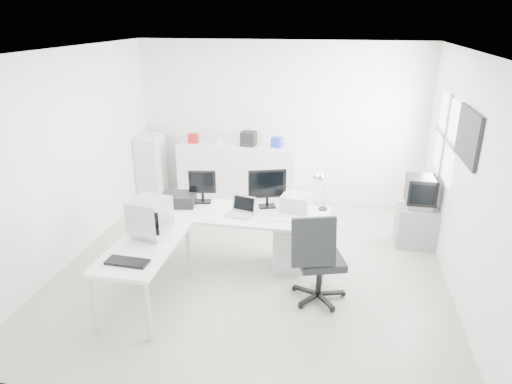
% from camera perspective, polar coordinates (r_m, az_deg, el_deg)
% --- Properties ---
extents(floor, '(5.00, 5.00, 0.01)m').
position_cam_1_polar(floor, '(6.27, -0.34, -9.20)').
color(floor, beige).
rests_on(floor, ground).
extents(ceiling, '(5.00, 5.00, 0.01)m').
position_cam_1_polar(ceiling, '(5.41, -0.41, 17.25)').
color(ceiling, white).
rests_on(ceiling, back_wall).
extents(back_wall, '(5.00, 0.02, 2.80)m').
position_cam_1_polar(back_wall, '(8.07, 3.02, 8.52)').
color(back_wall, white).
rests_on(back_wall, floor).
extents(left_wall, '(0.02, 5.00, 2.80)m').
position_cam_1_polar(left_wall, '(6.61, -22.22, 4.05)').
color(left_wall, white).
rests_on(left_wall, floor).
extents(right_wall, '(0.02, 5.00, 2.80)m').
position_cam_1_polar(right_wall, '(5.79, 24.74, 1.33)').
color(right_wall, white).
rests_on(right_wall, floor).
extents(window, '(0.02, 1.20, 1.10)m').
position_cam_1_polar(window, '(6.85, 22.65, 6.30)').
color(window, white).
rests_on(window, right_wall).
extents(wall_picture, '(0.04, 0.90, 0.60)m').
position_cam_1_polar(wall_picture, '(5.74, 25.00, 6.38)').
color(wall_picture, black).
rests_on(wall_picture, right_wall).
extents(main_desk, '(2.40, 0.80, 0.75)m').
position_cam_1_polar(main_desk, '(6.18, -2.24, -5.72)').
color(main_desk, silver).
rests_on(main_desk, floor).
extents(side_desk, '(0.70, 1.40, 0.75)m').
position_cam_1_polar(side_desk, '(5.52, -13.59, -9.94)').
color(side_desk, silver).
rests_on(side_desk, floor).
extents(drawer_pedestal, '(0.40, 0.50, 0.60)m').
position_cam_1_polar(drawer_pedestal, '(6.16, 4.28, -6.66)').
color(drawer_pedestal, silver).
rests_on(drawer_pedestal, floor).
extents(inkjet_printer, '(0.49, 0.41, 0.16)m').
position_cam_1_polar(inkjet_printer, '(6.31, -9.65, -0.91)').
color(inkjet_printer, black).
rests_on(inkjet_printer, main_desk).
extents(lcd_monitor_small, '(0.40, 0.27, 0.47)m').
position_cam_1_polar(lcd_monitor_small, '(6.29, -6.71, 0.70)').
color(lcd_monitor_small, black).
rests_on(lcd_monitor_small, main_desk).
extents(lcd_monitor_large, '(0.55, 0.36, 0.53)m').
position_cam_1_polar(lcd_monitor_large, '(6.09, 1.40, 0.44)').
color(lcd_monitor_large, black).
rests_on(lcd_monitor_large, main_desk).
extents(laptop, '(0.37, 0.38, 0.20)m').
position_cam_1_polar(laptop, '(5.88, -2.04, -2.07)').
color(laptop, '#B7B7BA').
rests_on(laptop, main_desk).
extents(white_keyboard, '(0.39, 0.18, 0.02)m').
position_cam_1_polar(white_keyboard, '(5.78, 3.68, -3.53)').
color(white_keyboard, silver).
rests_on(white_keyboard, main_desk).
extents(white_mouse, '(0.06, 0.06, 0.06)m').
position_cam_1_polar(white_mouse, '(5.80, 6.70, -3.35)').
color(white_mouse, silver).
rests_on(white_mouse, main_desk).
extents(laser_printer, '(0.42, 0.37, 0.21)m').
position_cam_1_polar(laser_printer, '(6.07, 5.07, -1.30)').
color(laser_printer, '#B4B4B4').
rests_on(laser_printer, main_desk).
extents(desk_lamp, '(0.17, 0.17, 0.48)m').
position_cam_1_polar(desk_lamp, '(6.08, 8.48, -0.07)').
color(desk_lamp, silver).
rests_on(desk_lamp, main_desk).
extents(crt_monitor, '(0.42, 0.42, 0.41)m').
position_cam_1_polar(crt_monitor, '(5.45, -13.07, -3.40)').
color(crt_monitor, '#B7B7BA').
rests_on(crt_monitor, side_desk).
extents(black_keyboard, '(0.46, 0.20, 0.03)m').
position_cam_1_polar(black_keyboard, '(5.02, -15.79, -8.40)').
color(black_keyboard, black).
rests_on(black_keyboard, side_desk).
extents(office_chair, '(0.84, 0.84, 1.16)m').
position_cam_1_polar(office_chair, '(5.38, 8.04, -7.87)').
color(office_chair, '#222527').
rests_on(office_chair, floor).
extents(tv_cabinet, '(0.55, 0.45, 0.60)m').
position_cam_1_polar(tv_cabinet, '(7.07, 19.34, -4.02)').
color(tv_cabinet, gray).
rests_on(tv_cabinet, floor).
extents(crt_tv, '(0.50, 0.48, 0.45)m').
position_cam_1_polar(crt_tv, '(6.88, 19.87, -0.05)').
color(crt_tv, black).
rests_on(crt_tv, tv_cabinet).
extents(sideboard, '(2.10, 0.53, 1.05)m').
position_cam_1_polar(sideboard, '(8.18, -2.28, 2.35)').
color(sideboard, silver).
rests_on(sideboard, floor).
extents(clutter_box_a, '(0.17, 0.15, 0.16)m').
position_cam_1_polar(clutter_box_a, '(8.22, -7.83, 6.66)').
color(clutter_box_a, '#A61718').
rests_on(clutter_box_a, sideboard).
extents(clutter_box_b, '(0.13, 0.11, 0.12)m').
position_cam_1_polar(clutter_box_b, '(8.08, -4.43, 6.40)').
color(clutter_box_b, silver).
rests_on(clutter_box_b, sideboard).
extents(clutter_box_c, '(0.27, 0.25, 0.25)m').
position_cam_1_polar(clutter_box_c, '(7.95, -0.94, 6.69)').
color(clutter_box_c, black).
rests_on(clutter_box_c, sideboard).
extents(clutter_box_d, '(0.21, 0.20, 0.17)m').
position_cam_1_polar(clutter_box_d, '(7.88, 2.65, 6.24)').
color(clutter_box_d, '#1B39C0').
rests_on(clutter_box_d, sideboard).
extents(clutter_bottle, '(0.07, 0.07, 0.22)m').
position_cam_1_polar(clutter_bottle, '(8.34, -9.73, 6.99)').
color(clutter_bottle, silver).
rests_on(clutter_bottle, sideboard).
extents(filing_cabinet, '(0.42, 0.50, 1.19)m').
position_cam_1_polar(filing_cabinet, '(8.49, -12.95, 3.02)').
color(filing_cabinet, silver).
rests_on(filing_cabinet, floor).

